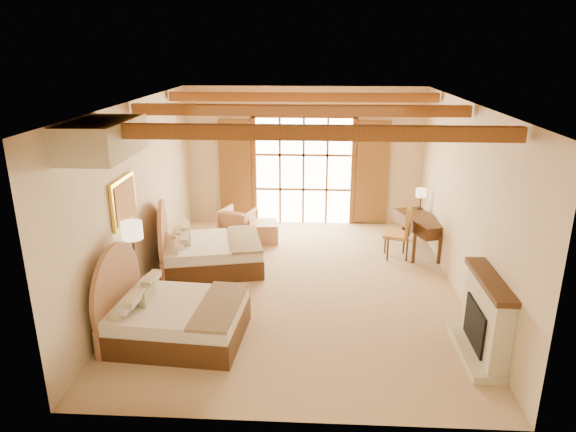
# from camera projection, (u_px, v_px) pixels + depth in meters

# --- Properties ---
(floor) EXTENTS (7.00, 7.00, 0.00)m
(floor) POSITION_uv_depth(u_px,v_px,m) (298.00, 285.00, 9.14)
(floor) COLOR #CEB188
(floor) RESTS_ON ground
(wall_back) EXTENTS (5.50, 0.00, 5.50)m
(wall_back) POSITION_uv_depth(u_px,v_px,m) (304.00, 157.00, 11.95)
(wall_back) COLOR beige
(wall_back) RESTS_ON ground
(wall_left) EXTENTS (0.00, 7.00, 7.00)m
(wall_left) POSITION_uv_depth(u_px,v_px,m) (138.00, 197.00, 8.77)
(wall_left) COLOR beige
(wall_left) RESTS_ON ground
(wall_right) EXTENTS (0.00, 7.00, 7.00)m
(wall_right) POSITION_uv_depth(u_px,v_px,m) (464.00, 202.00, 8.49)
(wall_right) COLOR beige
(wall_right) RESTS_ON ground
(ceiling) EXTENTS (7.00, 7.00, 0.00)m
(ceiling) POSITION_uv_depth(u_px,v_px,m) (299.00, 103.00, 8.12)
(ceiling) COLOR #B97633
(ceiling) RESTS_ON ground
(ceiling_beams) EXTENTS (5.39, 4.60, 0.18)m
(ceiling_beams) POSITION_uv_depth(u_px,v_px,m) (299.00, 110.00, 8.16)
(ceiling_beams) COLOR #925E23
(ceiling_beams) RESTS_ON ceiling
(french_doors) EXTENTS (3.95, 0.08, 2.60)m
(french_doors) POSITION_uv_depth(u_px,v_px,m) (303.00, 172.00, 12.00)
(french_doors) COLOR white
(french_doors) RESTS_ON ground
(fireplace) EXTENTS (0.46, 1.40, 1.16)m
(fireplace) POSITION_uv_depth(u_px,v_px,m) (484.00, 321.00, 6.94)
(fireplace) COLOR beige
(fireplace) RESTS_ON ground
(painting) EXTENTS (0.06, 0.95, 0.75)m
(painting) POSITION_uv_depth(u_px,v_px,m) (124.00, 201.00, 8.01)
(painting) COLOR yellow
(painting) RESTS_ON wall_left
(canopy_valance) EXTENTS (0.70, 1.40, 0.45)m
(canopy_valance) POSITION_uv_depth(u_px,v_px,m) (102.00, 139.00, 6.43)
(canopy_valance) COLOR beige
(canopy_valance) RESTS_ON ceiling
(bed_near) EXTENTS (1.97, 1.55, 1.23)m
(bed_near) POSITION_uv_depth(u_px,v_px,m) (168.00, 315.00, 7.38)
(bed_near) COLOR #4F3017
(bed_near) RESTS_ON floor
(bed_far) EXTENTS (2.14, 1.77, 1.22)m
(bed_far) POSITION_uv_depth(u_px,v_px,m) (204.00, 250.00, 9.72)
(bed_far) COLOR #4F3017
(bed_far) RESTS_ON floor
(nightstand) EXTENTS (0.52, 0.52, 0.56)m
(nightstand) POSITION_uv_depth(u_px,v_px,m) (141.00, 298.00, 8.07)
(nightstand) COLOR #4F3017
(nightstand) RESTS_ON floor
(floor_lamp) EXTENTS (0.32, 0.32, 1.52)m
(floor_lamp) POSITION_uv_depth(u_px,v_px,m) (132.00, 236.00, 7.84)
(floor_lamp) COLOR #352217
(floor_lamp) RESTS_ON floor
(armchair) EXTENTS (0.88, 0.90, 0.64)m
(armchair) POSITION_uv_depth(u_px,v_px,m) (238.00, 222.00, 11.44)
(armchair) COLOR tan
(armchair) RESTS_ON floor
(ottoman) EXTENTS (0.67, 0.67, 0.43)m
(ottoman) POSITION_uv_depth(u_px,v_px,m) (264.00, 232.00, 11.13)
(ottoman) COLOR #AA7355
(ottoman) RESTS_ON floor
(desk) EXTENTS (1.00, 1.49, 0.74)m
(desk) POSITION_uv_depth(u_px,v_px,m) (421.00, 233.00, 10.55)
(desk) COLOR #4F3017
(desk) RESTS_ON floor
(desk_chair) EXTENTS (0.61, 0.60, 1.08)m
(desk_chair) POSITION_uv_depth(u_px,v_px,m) (398.00, 241.00, 10.26)
(desk_chair) COLOR #B68C3F
(desk_chair) RESTS_ON floor
(desk_lamp) EXTENTS (0.22, 0.22, 0.45)m
(desk_lamp) POSITION_uv_depth(u_px,v_px,m) (421.00, 194.00, 10.87)
(desk_lamp) COLOR #352217
(desk_lamp) RESTS_ON desk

